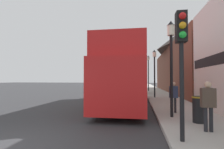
% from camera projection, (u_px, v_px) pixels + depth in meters
% --- Properties ---
extents(ground_plane, '(144.00, 144.00, 0.00)m').
position_uv_depth(ground_plane, '(113.00, 92.00, 24.87)').
color(ground_plane, '#333335').
extents(sidewalk, '(2.96, 108.00, 0.14)m').
position_uv_depth(sidewalk, '(158.00, 94.00, 20.97)').
color(sidewalk, '#ADAAA3').
rests_on(sidewalk, ground_plane).
extents(brick_terrace_rear, '(6.00, 25.03, 9.39)m').
position_uv_depth(brick_terrace_rear, '(188.00, 59.00, 24.47)').
color(brick_terrace_rear, brown).
rests_on(brick_terrace_rear, ground_plane).
extents(tour_bus, '(2.60, 11.21, 3.96)m').
position_uv_depth(tour_bus, '(126.00, 80.00, 12.56)').
color(tour_bus, red).
rests_on(tour_bus, ground_plane).
extents(parked_car_ahead_of_bus, '(1.95, 4.21, 1.50)m').
position_uv_depth(parked_car_ahead_of_bus, '(136.00, 88.00, 21.63)').
color(parked_car_ahead_of_bus, silver).
rests_on(parked_car_ahead_of_bus, ground_plane).
extents(pedestrian_second, '(0.42, 0.23, 1.61)m').
position_uv_depth(pedestrian_second, '(208.00, 101.00, 5.63)').
color(pedestrian_second, '#232328').
rests_on(pedestrian_second, sidewalk).
extents(pedestrian_third, '(0.41, 0.22, 1.55)m').
position_uv_depth(pedestrian_third, '(174.00, 94.00, 8.83)').
color(pedestrian_third, '#232328').
rests_on(pedestrian_third, sidewalk).
extents(traffic_signal, '(0.28, 0.42, 3.55)m').
position_uv_depth(traffic_signal, '(182.00, 46.00, 4.79)').
color(traffic_signal, black).
rests_on(traffic_signal, sidewalk).
extents(lamp_post_nearest, '(0.35, 0.35, 4.35)m').
position_uv_depth(lamp_post_nearest, '(171.00, 50.00, 7.90)').
color(lamp_post_nearest, black).
rests_on(lamp_post_nearest, sidewalk).
extents(lamp_post_second, '(0.35, 0.35, 4.48)m').
position_uv_depth(lamp_post_second, '(155.00, 64.00, 16.43)').
color(lamp_post_second, black).
rests_on(lamp_post_second, sidewalk).
extents(lamp_post_third, '(0.35, 0.35, 5.14)m').
position_uv_depth(lamp_post_third, '(148.00, 67.00, 24.98)').
color(lamp_post_third, black).
rests_on(lamp_post_third, sidewalk).
extents(litter_bin, '(0.48, 0.48, 1.03)m').
position_uv_depth(litter_bin, '(198.00, 109.00, 6.78)').
color(litter_bin, black).
rests_on(litter_bin, sidewalk).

